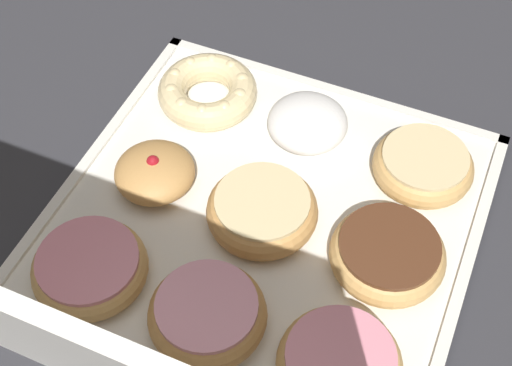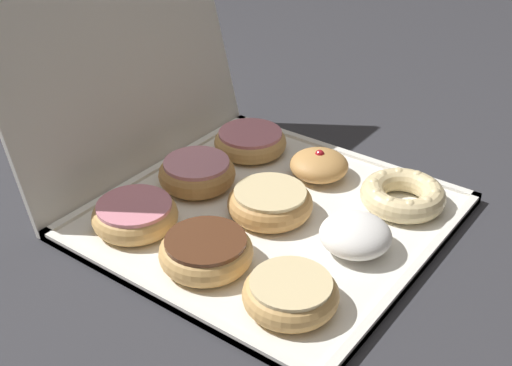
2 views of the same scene
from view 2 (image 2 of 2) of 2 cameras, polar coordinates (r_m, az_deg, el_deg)
ground_plane at (r=0.92m, az=1.19°, el=-3.21°), size 3.00×3.00×0.00m
donut_box at (r=0.92m, az=1.19°, el=-2.93°), size 0.43×0.43×0.01m
box_lid_open at (r=0.99m, az=-11.82°, el=11.91°), size 0.43×0.11×0.40m
glazed_ring_donut_0 at (r=0.76m, az=2.97°, el=-9.34°), size 0.11×0.11×0.04m
powdered_filled_donut_1 at (r=0.85m, az=8.53°, el=-4.30°), size 0.09×0.09×0.04m
cruller_donut_2 at (r=0.95m, az=12.40°, el=-0.95°), size 0.12×0.12×0.04m
chocolate_frosted_donut_3 at (r=0.82m, az=-4.29°, el=-5.78°), size 0.12×0.12×0.04m
glazed_ring_donut_4 at (r=0.90m, az=1.09°, el=-1.63°), size 0.12×0.12×0.04m
jelly_filled_donut_5 at (r=0.99m, az=5.50°, el=1.50°), size 0.09×0.09×0.04m
pink_frosted_donut_6 at (r=0.89m, az=-10.26°, el=-2.67°), size 0.11×0.11×0.04m
pink_frosted_donut_7 at (r=0.97m, az=-5.11°, el=0.84°), size 0.11×0.11×0.04m
pink_frosted_donut_8 at (r=1.06m, az=-0.49°, el=3.58°), size 0.11×0.11×0.03m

